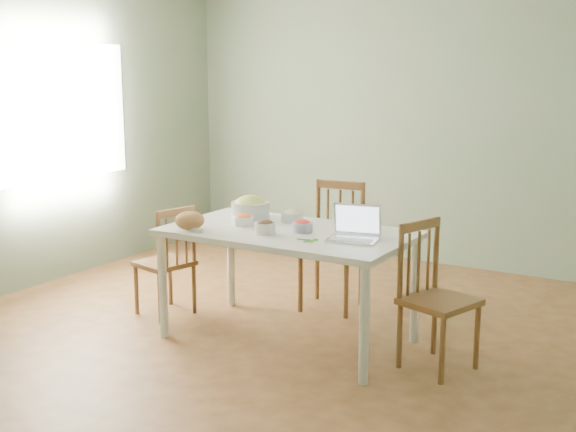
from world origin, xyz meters
The scene contains 19 objects.
floor centered at (0.00, 0.00, 0.00)m, with size 5.00×5.00×0.00m, color brown.
wall_back centered at (0.00, 2.50, 1.35)m, with size 5.00×0.00×2.70m, color gray.
wall_left centered at (-2.50, 0.00, 1.35)m, with size 0.00×5.00×2.70m, color gray.
window_left centered at (-2.48, 0.30, 1.50)m, with size 0.04×1.60×1.20m, color white.
dining_table centered at (0.08, -0.03, 0.39)m, with size 1.68×0.95×0.79m, color white, non-canonical shape.
chair_far centered at (0.02, 0.73, 0.50)m, with size 0.44×0.42×1.00m, color brown, non-canonical shape.
chair_left centered at (-1.02, -0.05, 0.43)m, with size 0.38×0.36×0.86m, color brown, non-canonical shape.
chair_right centered at (1.16, 0.02, 0.47)m, with size 0.41×0.39×0.94m, color brown, non-canonical shape.
bread_boule centered at (-0.51, -0.37, 0.85)m, with size 0.20×0.20×0.13m, color #A47136.
butter_stick centered at (-0.42, -0.41, 0.80)m, with size 0.10×0.03×0.03m, color beige.
bowl_squash centered at (-0.37, 0.18, 0.87)m, with size 0.28×0.28×0.16m, color #F0EC76, non-canonical shape.
bowl_carrot centered at (-0.28, -0.05, 0.83)m, with size 0.15×0.15×0.08m, color orange, non-canonical shape.
bowl_onion centered at (-0.04, 0.23, 0.83)m, with size 0.16×0.16×0.09m, color silver, non-canonical shape.
bowl_mushroom centered at (0.00, -0.20, 0.84)m, with size 0.14×0.14×0.09m, color #43271A, non-canonical shape.
bowl_redpep centered at (0.19, -0.02, 0.83)m, with size 0.14×0.14×0.08m, color #E92D42, non-canonical shape.
bowl_broccoli centered at (0.38, 0.22, 0.84)m, with size 0.16×0.16×0.10m, color #224219, non-canonical shape.
flatbread centered at (0.42, 0.32, 0.80)m, with size 0.22×0.22×0.02m, color beige.
basil_bunch centered at (0.34, -0.23, 0.80)m, with size 0.17×0.17×0.02m, color #287311, non-canonical shape.
laptop centered at (0.60, -0.09, 0.90)m, with size 0.32×0.26×0.22m, color silver, non-canonical shape.
Camera 1 is at (2.64, -4.28, 1.89)m, focal length 46.12 mm.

